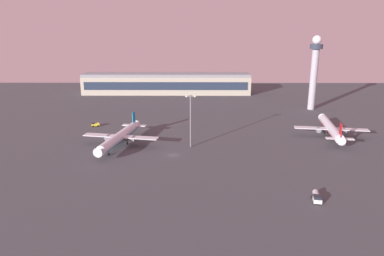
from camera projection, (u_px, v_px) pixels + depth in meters
name	position (u px, v px, depth m)	size (l,w,h in m)	color
ground_plane	(173.00, 155.00, 147.32)	(416.00, 416.00, 0.00)	#424449
terminal_building	(167.00, 83.00, 288.44)	(134.36, 22.40, 16.40)	#B2AD99
control_tower	(314.00, 68.00, 225.35)	(8.00, 8.00, 47.10)	#A8A8B2
airplane_mid_apron	(120.00, 137.00, 158.23)	(34.76, 44.42, 11.45)	silver
airplane_terminal_side	(331.00, 128.00, 171.72)	(34.68, 44.38, 11.40)	silver
baggage_tractor	(95.00, 124.00, 190.68)	(4.52, 3.04, 2.25)	yellow
fuel_truck	(317.00, 197.00, 107.60)	(3.38, 6.59, 2.35)	white
apron_light_central	(191.00, 117.00, 154.16)	(4.80, 0.90, 23.44)	slate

